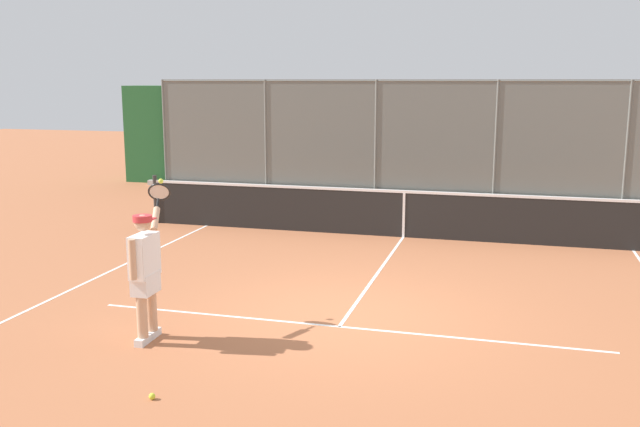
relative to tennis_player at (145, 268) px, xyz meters
The scene contains 6 objects.
ground_plane 2.81m from the tennis_player, 144.26° to the right, with size 60.00×60.00×0.00m, color #A8603D.
court_line_markings 2.45m from the tennis_player, 161.33° to the right, with size 8.72×9.96×0.01m.
fence_backdrop 12.69m from the tennis_player, 99.78° to the right, with size 19.17×1.37×3.16m.
tennis_net 6.89m from the tennis_player, 108.25° to the right, with size 11.21×0.09×1.07m.
tennis_player is the anchor object (origin of this frame).
tennis_ball_by_sideline 1.91m from the tennis_player, 120.00° to the left, with size 0.07×0.07×0.07m, color #CCDB33.
Camera 1 is at (-2.05, 8.89, 3.15)m, focal length 39.40 mm.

